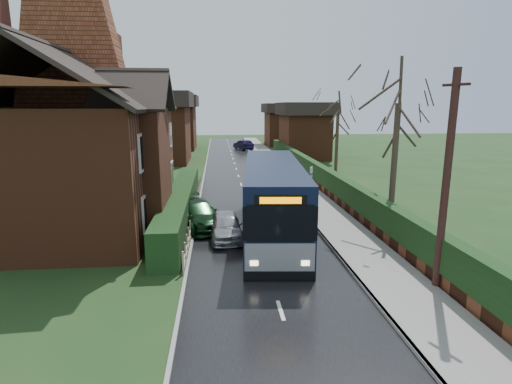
{
  "coord_description": "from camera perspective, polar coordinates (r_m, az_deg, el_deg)",
  "views": [
    {
      "loc": [
        -1.81,
        -16.95,
        6.09
      ],
      "look_at": [
        0.1,
        2.84,
        1.8
      ],
      "focal_mm": 28.0,
      "sensor_mm": 36.0,
      "label": 1
    }
  ],
  "objects": [
    {
      "name": "car_green",
      "position": [
        20.71,
        -8.36,
        -3.12
      ],
      "size": [
        3.43,
        5.01,
        1.35
      ],
      "primitive_type": "imported",
      "rotation": [
        0.0,
        0.0,
        0.37
      ],
      "color": "black",
      "rests_on": "ground"
    },
    {
      "name": "tree_house_side",
      "position": [
        34.55,
        -16.42,
        13.02
      ],
      "size": [
        4.06,
        4.06,
        9.22
      ],
      "color": "#3A2F22",
      "rests_on": "ground"
    },
    {
      "name": "tree_right_near",
      "position": [
        20.99,
        19.78,
        13.01
      ],
      "size": [
        4.12,
        4.12,
        8.9
      ],
      "color": "#382A21",
      "rests_on": "ground"
    },
    {
      "name": "car_distant",
      "position": [
        57.22,
        -1.82,
        6.74
      ],
      "size": [
        2.83,
        4.35,
        1.35
      ],
      "primitive_type": "imported",
      "rotation": [
        0.0,
        0.0,
        3.52
      ],
      "color": "black",
      "rests_on": "ground"
    },
    {
      "name": "brick_house",
      "position": [
        22.87,
        -23.31,
        6.89
      ],
      "size": [
        9.3,
        14.6,
        10.3
      ],
      "color": "brown",
      "rests_on": "ground"
    },
    {
      "name": "bus_stop_sign",
      "position": [
        21.85,
        7.84,
        1.08
      ],
      "size": [
        0.24,
        0.43,
        2.93
      ],
      "rotation": [
        0.0,
        0.0,
        -0.42
      ],
      "color": "slate",
      "rests_on": "ground"
    },
    {
      "name": "car_silver",
      "position": [
        18.77,
        -4.35,
        -4.81
      ],
      "size": [
        1.65,
        3.71,
        1.24
      ],
      "primitive_type": "imported",
      "rotation": [
        0.0,
        0.0,
        0.05
      ],
      "color": "silver",
      "rests_on": "ground"
    },
    {
      "name": "front_hedge",
      "position": [
        22.68,
        -10.66,
        -1.53
      ],
      "size": [
        1.2,
        16.0,
        1.6
      ],
      "primitive_type": "cube",
      "color": "black",
      "rests_on": "ground"
    },
    {
      "name": "pavement",
      "position": [
        28.27,
        6.98,
        -0.21
      ],
      "size": [
        2.5,
        100.0,
        0.14
      ],
      "primitive_type": "cube",
      "color": "slate",
      "rests_on": "ground"
    },
    {
      "name": "telegraph_pole",
      "position": [
        14.22,
        25.51,
        1.17
      ],
      "size": [
        0.42,
        0.9,
        7.25
      ],
      "rotation": [
        0.0,
        0.0,
        0.38
      ],
      "color": "black",
      "rests_on": "ground"
    },
    {
      "name": "tree_right_far",
      "position": [
        37.08,
        11.66,
        11.56
      ],
      "size": [
        4.06,
        4.06,
        7.83
      ],
      "color": "#33291E",
      "rests_on": "ground"
    },
    {
      "name": "picket_fence",
      "position": [
        22.7,
        -8.74,
        -2.35
      ],
      "size": [
        0.1,
        16.0,
        0.9
      ],
      "primitive_type": null,
      "color": "tan",
      "rests_on": "ground"
    },
    {
      "name": "kerb_left",
      "position": [
        27.65,
        -7.96,
        -0.56
      ],
      "size": [
        0.12,
        100.0,
        0.1
      ],
      "primitive_type": "cube",
      "color": "gray",
      "rests_on": "ground"
    },
    {
      "name": "ground",
      "position": [
        18.1,
        0.54,
        -7.48
      ],
      "size": [
        140.0,
        140.0,
        0.0
      ],
      "primitive_type": "plane",
      "color": "#2B411C",
      "rests_on": "ground"
    },
    {
      "name": "road",
      "position": [
        27.69,
        -1.64,
        -0.52
      ],
      "size": [
        6.0,
        100.0,
        0.02
      ],
      "primitive_type": "cube",
      "color": "black",
      "rests_on": "ground"
    },
    {
      "name": "right_wall_hedge",
      "position": [
        28.46,
        10.08,
        1.72
      ],
      "size": [
        0.6,
        50.0,
        1.8
      ],
      "color": "brown",
      "rests_on": "ground"
    },
    {
      "name": "bus",
      "position": [
        19.23,
        2.41,
        -1.02
      ],
      "size": [
        3.61,
        11.5,
        3.44
      ],
      "rotation": [
        0.0,
        0.0,
        -0.09
      ],
      "color": "black",
      "rests_on": "ground"
    },
    {
      "name": "kerb_right",
      "position": [
        28.04,
        4.59,
        -0.26
      ],
      "size": [
        0.12,
        100.0,
        0.14
      ],
      "primitive_type": "cube",
      "color": "gray",
      "rests_on": "ground"
    }
  ]
}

